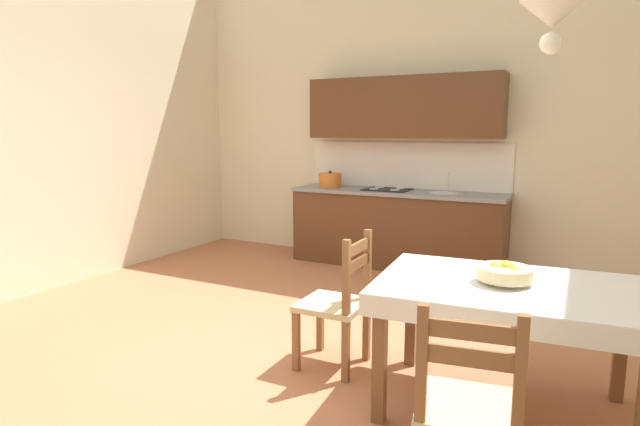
# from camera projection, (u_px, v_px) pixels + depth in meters

# --- Properties ---
(ground_plane) EXTENTS (6.37, 6.76, 0.10)m
(ground_plane) POSITION_uv_depth(u_px,v_px,m) (278.00, 364.00, 3.64)
(ground_plane) COLOR #B7704C
(wall_back) EXTENTS (6.37, 0.12, 4.17)m
(wall_back) POSITION_uv_depth(u_px,v_px,m) (416.00, 88.00, 6.05)
(wall_back) COLOR beige
(wall_back) RESTS_ON ground_plane
(kitchen_cabinetry) EXTENTS (2.49, 0.63, 2.20)m
(kitchen_cabinetry) POSITION_uv_depth(u_px,v_px,m) (398.00, 194.00, 5.99)
(kitchen_cabinetry) COLOR #56331C
(kitchen_cabinetry) RESTS_ON ground_plane
(dining_table) EXTENTS (1.50, 1.06, 0.75)m
(dining_table) POSITION_uv_depth(u_px,v_px,m) (508.00, 305.00, 2.85)
(dining_table) COLOR brown
(dining_table) RESTS_ON ground_plane
(dining_chair_camera_side) EXTENTS (0.48, 0.48, 0.93)m
(dining_chair_camera_side) POSITION_uv_depth(u_px,v_px,m) (468.00, 411.00, 2.12)
(dining_chair_camera_side) COLOR #D1BC89
(dining_chair_camera_side) RESTS_ON ground_plane
(dining_chair_tv_side) EXTENTS (0.43, 0.43, 0.93)m
(dining_chair_tv_side) POSITION_uv_depth(u_px,v_px,m) (338.00, 304.00, 3.43)
(dining_chair_tv_side) COLOR #D1BC89
(dining_chair_tv_side) RESTS_ON ground_plane
(fruit_bowl) EXTENTS (0.30, 0.30, 0.12)m
(fruit_bowl) POSITION_uv_depth(u_px,v_px,m) (505.00, 273.00, 2.83)
(fruit_bowl) COLOR beige
(fruit_bowl) RESTS_ON dining_table
(pendant_lamp) EXTENTS (0.32, 0.32, 0.80)m
(pendant_lamp) POSITION_uv_depth(u_px,v_px,m) (553.00, 16.00, 2.52)
(pendant_lamp) COLOR black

